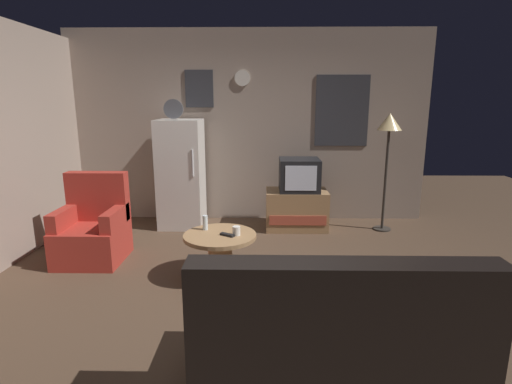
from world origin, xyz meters
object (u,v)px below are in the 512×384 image
Objects in this scene: wine_glass at (205,223)px; fridge at (181,173)px; remote_control at (227,235)px; armchair at (93,230)px; tv_stand at (296,209)px; mug_ceramic_white at (236,231)px; standing_lamp at (389,131)px; crt_tv at (299,175)px; coffee_table at (220,256)px; couch at (334,340)px.

fridge is at bearing 109.25° from wine_glass.
fridge is 11.80× the size of wine_glass.
wine_glass is at bearing 174.15° from remote_control.
armchair reaches higher than remote_control.
mug_ceramic_white reaches higher than tv_stand.
armchair is (-1.64, 0.51, -0.17)m from mug_ceramic_white.
fridge is at bearing 176.01° from tv_stand.
armchair is (-2.36, -1.15, 0.07)m from tv_stand.
wine_glass is at bearing -147.04° from standing_lamp.
crt_tv is at bearing 65.62° from mug_ceramic_white.
mug_ceramic_white reaches higher than coffee_table.
coffee_table is at bearing -39.69° from wine_glass.
wine_glass is (-2.24, -1.45, -0.82)m from standing_lamp.
fridge is 1.04× the size of couch.
standing_lamp is 0.94× the size of couch.
armchair is at bearing 161.96° from coffee_table.
tv_stand is 0.49× the size of couch.
wine_glass is 0.16× the size of armchair.
coffee_table is (-0.92, -1.63, -0.53)m from crt_tv.
fridge is 1.69m from tv_stand.
armchair is (-0.75, -1.26, -0.42)m from fridge.
remote_control is (-0.09, -0.02, -0.03)m from mug_ceramic_white.
armchair is at bearing 162.74° from mug_ceramic_white.
couch is at bearing -58.43° from wine_glass.
standing_lamp is 2.21× the size of coffee_table.
standing_lamp is 2.65m from mug_ceramic_white.
tv_stand is (1.61, -0.11, -0.48)m from fridge.
couch is at bearing -111.31° from standing_lamp.
standing_lamp is 1.66× the size of armchair.
mug_ceramic_white is 0.60× the size of remote_control.
crt_tv is at bearing 60.61° from coffee_table.
fridge is 1.11× the size of standing_lamp.
standing_lamp is at bearing 37.35° from coffee_table.
fridge is at bearing 176.82° from standing_lamp.
mug_ceramic_white is at bearing -139.81° from standing_lamp.
couch is (0.78, -1.48, -0.16)m from remote_control.
crt_tv is 1.94m from coffee_table.
mug_ceramic_white is at bearing -114.38° from crt_tv.
fridge reaches higher than armchair.
armchair is at bearing -162.66° from standing_lamp.
fridge is at bearing 59.44° from armchair.
remote_control is 1.68m from couch.
tv_stand is 1.88m from remote_control.
mug_ceramic_white is at bearing -113.58° from tv_stand.
mug_ceramic_white is (-0.75, -1.66, -0.25)m from crt_tv.
crt_tv reaches higher than armchair.
standing_lamp reaches higher than remote_control.
wine_glass is at bearing 121.57° from couch.
couch is at bearing -91.00° from crt_tv.
fridge is 1.53m from armchair.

